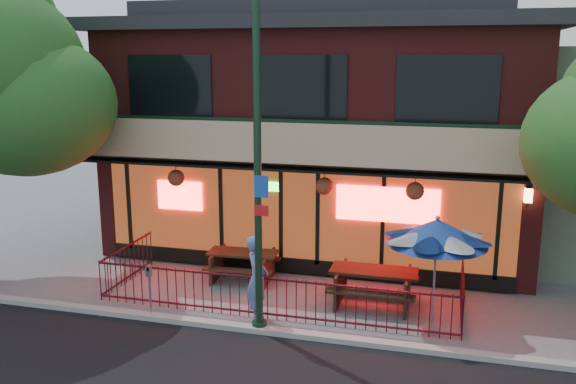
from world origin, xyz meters
name	(u,v)px	position (x,y,z in m)	size (l,w,h in m)	color
ground	(265,322)	(0.00, 0.00, 0.00)	(80.00, 80.00, 0.00)	gray
curb	(258,329)	(0.00, -0.50, 0.06)	(80.00, 0.25, 0.12)	#999993
restaurant_building	(330,109)	(0.00, 7.11, 4.13)	(12.96, 9.49, 8.05)	maroon
patio_fence	(271,287)	(0.00, 0.50, 0.63)	(8.44, 2.62, 1.00)	#430E19
street_light	(258,187)	(0.00, -0.40, 3.15)	(0.43, 0.32, 7.00)	black
picnic_table_left	(243,261)	(-1.34, 2.40, 0.51)	(1.88, 1.49, 0.77)	#3F2617
picnic_table_right	(374,282)	(2.19, 1.64, 0.57)	(2.03, 1.56, 0.87)	black
patio_umbrella	(437,232)	(3.58, 0.92, 2.10)	(2.15, 2.15, 2.46)	gray
pedestrian	(257,279)	(-0.18, 0.05, 0.99)	(0.72, 0.48, 1.98)	#516CA3
parking_meter_near	(149,282)	(-2.57, -0.40, 0.83)	(0.13, 0.12, 1.23)	gray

